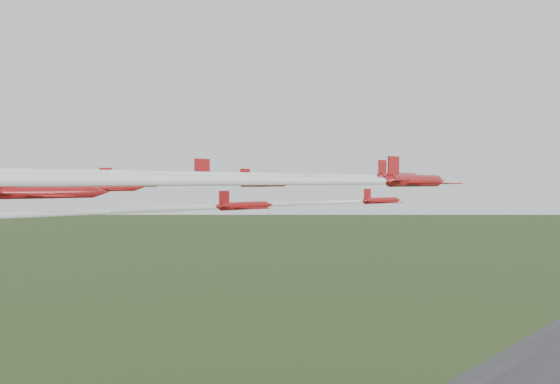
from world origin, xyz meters
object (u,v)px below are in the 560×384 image
Objects in this scene: jet_row2_right at (301,176)px; jet_row4_right at (40,180)px; jet_row3_left at (42,183)px; jet_row4_left at (11,188)px; jet_row3_mid at (159,209)px; jet_row3_right at (292,181)px; jet_lead at (324,202)px; jet_row2_left at (217,183)px.

jet_row4_right is at bearing -103.62° from jet_row2_right.
jet_row3_left is 0.87× the size of jet_row4_right.
jet_row3_mid is at bearing 35.30° from jet_row4_left.
jet_row2_right is 1.30× the size of jet_row3_mid.
jet_row3_right reaches higher than jet_row4_left.
jet_row2_right is 33.40m from jet_row4_left.
jet_row3_right reaches higher than jet_lead.
jet_row2_right is at bearing 126.30° from jet_row3_right.
jet_lead is 0.77× the size of jet_row4_right.
jet_row4_left is (-17.07, -36.60, 2.15)m from jet_lead.
jet_row3_right is at bearing -50.91° from jet_lead.
jet_row2_left is 0.95× the size of jet_row4_left.
jet_lead is at bearing 88.60° from jet_row3_mid.
jet_row4_left is (-38.92, -2.04, -0.80)m from jet_row3_right.
jet_row4_right is (8.00, -18.06, 3.07)m from jet_row3_mid.
jet_row2_left is 0.66× the size of jet_row3_right.
jet_row4_left is at bearing -33.95° from jet_row3_left.
jet_row4_left is (-15.56, -8.41, 2.23)m from jet_row3_mid.
jet_row3_left is 52.08m from jet_row3_right.
jet_row4_right reaches higher than jet_row3_left.
jet_lead is at bearing 123.28° from jet_row3_right.
jet_row3_left is (-29.50, -25.88, 2.69)m from jet_lead.
jet_row3_left reaches higher than jet_row3_mid.
jet_row2_right is (26.98, -14.67, 0.77)m from jet_row2_left.
jet_row3_right is 1.06× the size of jet_row4_right.
jet_row3_left is 1.18× the size of jet_row4_left.
jet_row3_left is 28.22m from jet_row3_mid.
jet_lead is 25.69m from jet_row2_right.
jet_row3_right is 19.31m from jet_row4_right.
jet_row4_right is (35.99, -20.37, 0.31)m from jet_row3_left.
jet_row3_right reaches higher than jet_row2_left.
jet_row2_right is at bearing 32.97° from jet_row4_left.
jet_lead is at bearing 105.32° from jet_row4_right.
jet_row4_left is at bearing -108.21° from jet_lead.
jet_row2_right reaches higher than jet_row3_left.
jet_lead is at bearing 31.96° from jet_row2_left.
jet_row3_left reaches higher than jet_lead.
jet_row3_left is at bearing 176.93° from jet_row3_mid.
jet_row3_mid is (-1.50, -28.20, -0.07)m from jet_lead.
jet_row2_right is 0.95× the size of jet_row3_right.
jet_lead is 0.76× the size of jet_row2_right.
jet_row3_right is (35.92, -27.29, 0.27)m from jet_row2_left.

